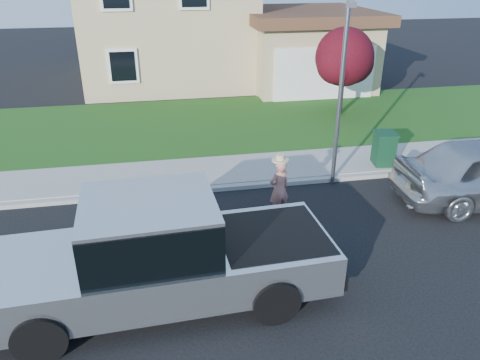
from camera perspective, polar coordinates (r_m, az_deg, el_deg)
name	(u,v)px	position (r m, az deg, el deg)	size (l,w,h in m)	color
ground	(212,250)	(10.41, -3.47, -8.52)	(80.00, 80.00, 0.00)	black
curb	(234,187)	(13.00, -0.78, -0.85)	(40.00, 0.20, 0.12)	gray
sidewalk	(227,171)	(13.97, -1.56, 1.15)	(40.00, 2.00, 0.15)	gray
lawn	(209,124)	(18.14, -3.86, 6.79)	(40.00, 7.00, 0.10)	#1A4614
house	(194,17)	(25.22, -5.69, 19.19)	(14.00, 11.30, 6.85)	tan
pickup_truck	(160,256)	(8.61, -9.72, -9.07)	(6.45, 2.52, 2.09)	black
woman	(279,188)	(11.33, 4.80, -0.98)	(0.63, 0.51, 1.66)	tan
ornamental_tree	(345,60)	(19.10, 12.67, 14.12)	(2.49, 2.25, 3.42)	black
trash_bin	(384,148)	(14.72, 17.15, 3.73)	(0.72, 0.79, 1.00)	#0D321C
street_lamp	(341,85)	(12.63, 12.26, 11.21)	(0.34, 0.65, 4.97)	slate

